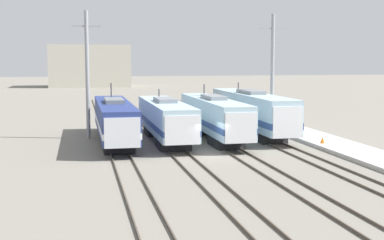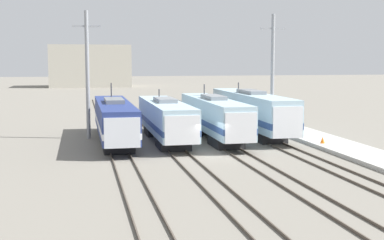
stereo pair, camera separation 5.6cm
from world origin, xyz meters
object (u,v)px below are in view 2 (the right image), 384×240
(locomotive_center_right, at_px, (215,117))
(catenary_tower_left, at_px, (87,73))
(locomotive_far_left, at_px, (115,120))
(catenary_tower_right, at_px, (272,72))
(traffic_cone, at_px, (323,140))
(locomotive_far_right, at_px, (253,112))
(locomotive_center_left, at_px, (166,119))

(locomotive_center_right, distance_m, catenary_tower_left, 12.56)
(locomotive_far_left, bearing_deg, catenary_tower_right, 11.72)
(catenary_tower_right, bearing_deg, traffic_cone, -81.89)
(locomotive_far_right, distance_m, catenary_tower_left, 16.50)
(locomotive_far_left, distance_m, traffic_cone, 18.24)
(locomotive_far_right, bearing_deg, traffic_cone, -67.65)
(locomotive_center_right, distance_m, traffic_cone, 10.00)
(catenary_tower_left, bearing_deg, locomotive_far_left, -55.86)
(locomotive_center_left, bearing_deg, catenary_tower_left, 152.60)
(locomotive_center_left, relative_size, catenary_tower_right, 1.41)
(locomotive_center_right, distance_m, locomotive_far_right, 5.38)
(locomotive_far_left, height_order, catenary_tower_left, catenary_tower_left)
(catenary_tower_left, bearing_deg, catenary_tower_right, 0.00)
(locomotive_far_left, height_order, traffic_cone, locomotive_far_left)
(locomotive_center_left, distance_m, catenary_tower_right, 12.61)
(locomotive_far_left, distance_m, locomotive_far_right, 14.06)
(locomotive_center_left, distance_m, locomotive_center_right, 4.60)
(locomotive_center_right, height_order, catenary_tower_right, catenary_tower_right)
(locomotive_far_left, xyz_separation_m, locomotive_center_left, (4.59, -0.23, -0.00))
(catenary_tower_right, bearing_deg, locomotive_far_right, -166.71)
(catenary_tower_left, relative_size, traffic_cone, 21.31)
(locomotive_center_right, relative_size, locomotive_far_right, 0.89)
(catenary_tower_right, bearing_deg, locomotive_center_right, -153.94)
(locomotive_far_left, height_order, locomotive_center_right, locomotive_far_left)
(locomotive_center_right, height_order, locomotive_far_right, locomotive_far_right)
(locomotive_far_left, relative_size, locomotive_center_right, 1.05)
(locomotive_far_right, relative_size, catenary_tower_left, 1.66)
(locomotive_center_right, relative_size, traffic_cone, 31.24)
(catenary_tower_left, distance_m, catenary_tower_right, 18.23)
(catenary_tower_right, bearing_deg, locomotive_far_left, -168.28)
(locomotive_far_right, height_order, catenary_tower_left, catenary_tower_left)
(locomotive_center_right, bearing_deg, locomotive_far_left, 179.95)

